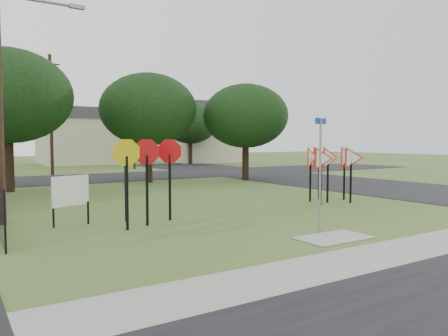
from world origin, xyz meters
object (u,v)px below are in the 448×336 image
Objects in this scene: yield_sign_cluster at (329,160)px; street_name_sign at (320,168)px; info_board at (71,193)px; stop_sign_cluster at (143,161)px.

street_name_sign is at bearing -138.27° from yield_sign_cluster.
yield_sign_cluster is at bearing -2.47° from info_board.
street_name_sign is 2.10× the size of info_board.
stop_sign_cluster reaches higher than yield_sign_cluster.
stop_sign_cluster is at bearing 134.90° from street_name_sign.
yield_sign_cluster is at bearing 3.08° from stop_sign_cluster.
street_name_sign reaches higher than yield_sign_cluster.
street_name_sign is 5.38m from stop_sign_cluster.
stop_sign_cluster is (-3.80, 3.81, 0.12)m from street_name_sign.
street_name_sign is 6.42m from yield_sign_cluster.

